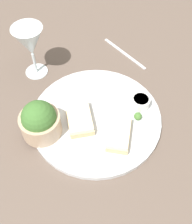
% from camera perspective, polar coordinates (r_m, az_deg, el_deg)
% --- Properties ---
extents(ground_plane, '(4.00, 4.00, 0.00)m').
position_cam_1_polar(ground_plane, '(0.73, 0.00, -1.58)').
color(ground_plane, brown).
extents(dinner_plate, '(0.33, 0.33, 0.01)m').
position_cam_1_polar(dinner_plate, '(0.72, 0.00, -1.27)').
color(dinner_plate, silver).
rests_on(dinner_plate, ground_plane).
extents(salad_bowl, '(0.10, 0.10, 0.10)m').
position_cam_1_polar(salad_bowl, '(0.67, -11.35, -1.80)').
color(salad_bowl, tan).
rests_on(salad_bowl, dinner_plate).
extents(sauce_ramekin, '(0.05, 0.05, 0.03)m').
position_cam_1_polar(sauce_ramekin, '(0.73, 9.03, 2.04)').
color(sauce_ramekin, white).
rests_on(sauce_ramekin, dinner_plate).
extents(cheese_toast_near, '(0.11, 0.10, 0.03)m').
position_cam_1_polar(cheese_toast_near, '(0.70, -3.35, -1.36)').
color(cheese_toast_near, '#D1B27F').
rests_on(cheese_toast_near, dinner_plate).
extents(cheese_toast_far, '(0.10, 0.07, 0.03)m').
position_cam_1_polar(cheese_toast_far, '(0.67, 4.70, -4.53)').
color(cheese_toast_far, '#D1B27F').
rests_on(cheese_toast_far, dinner_plate).
extents(wine_glass, '(0.08, 0.08, 0.16)m').
position_cam_1_polar(wine_glass, '(0.78, -13.29, 13.51)').
color(wine_glass, silver).
rests_on(wine_glass, ground_plane).
extents(garnish, '(0.02, 0.02, 0.02)m').
position_cam_1_polar(garnish, '(0.71, 8.50, -0.85)').
color(garnish, '#477533').
rests_on(garnish, dinner_plate).
extents(fork, '(0.09, 0.16, 0.01)m').
position_cam_1_polar(fork, '(0.90, 5.83, 11.81)').
color(fork, silver).
rests_on(fork, ground_plane).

